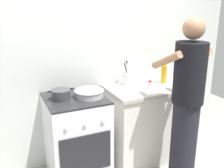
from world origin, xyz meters
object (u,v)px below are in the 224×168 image
at_px(mixing_bowl, 89,93).
at_px(person, 186,106).
at_px(stove_range, 77,137).
at_px(utensil_crock, 127,77).
at_px(oil_bottle, 164,74).
at_px(pot, 61,94).
at_px(spice_bottle, 150,84).

bearing_deg(mixing_bowl, person, -33.51).
xyz_separation_m(stove_range, utensil_crock, (0.68, 0.18, 0.54)).
bearing_deg(person, oil_bottle, 75.07).
bearing_deg(stove_range, mixing_bowl, -15.14).
height_order(pot, mixing_bowl, pot).
height_order(stove_range, utensil_crock, utensil_crock).
bearing_deg(person, utensil_crock, 109.14).
bearing_deg(spice_bottle, mixing_bowl, -179.82).
relative_size(stove_range, pot, 3.52).
relative_size(stove_range, oil_bottle, 3.39).
height_order(pot, spice_bottle, pot).
xyz_separation_m(pot, spice_bottle, (1.01, -0.04, -0.01)).
bearing_deg(utensil_crock, mixing_bowl, -158.02).
bearing_deg(pot, oil_bottle, 2.07).
relative_size(stove_range, mixing_bowl, 2.96).
bearing_deg(pot, mixing_bowl, -9.13).
bearing_deg(pot, person, -28.05).
relative_size(pot, oil_bottle, 0.96).
bearing_deg(mixing_bowl, spice_bottle, 0.18).
xyz_separation_m(spice_bottle, oil_bottle, (0.25, 0.09, 0.07)).
height_order(mixing_bowl, spice_bottle, spice_bottle).
bearing_deg(oil_bottle, person, -104.93).
distance_m(stove_range, pot, 0.52).
bearing_deg(pot, stove_range, -2.91).
bearing_deg(mixing_bowl, pot, 170.87).
bearing_deg(person, mixing_bowl, 146.49).
distance_m(pot, oil_bottle, 1.26).
height_order(mixing_bowl, person, person).
distance_m(oil_bottle, person, 0.66).
height_order(stove_range, person, person).
distance_m(utensil_crock, spice_bottle, 0.29).
height_order(oil_bottle, person, person).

